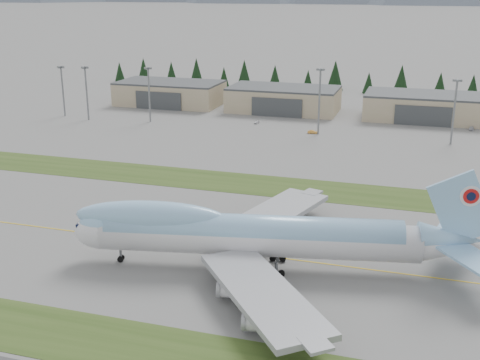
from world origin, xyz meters
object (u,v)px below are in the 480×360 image
(hangar_right, at_px, (424,107))
(service_vehicle_a, at_px, (257,124))
(boeing_747_freighter, at_px, (253,234))
(service_vehicle_b, at_px, (312,133))
(service_vehicle_c, at_px, (471,130))
(hangar_center, at_px, (284,99))
(hangar_left, at_px, (170,93))

(hangar_right, height_order, service_vehicle_a, hangar_right)
(boeing_747_freighter, distance_m, service_vehicle_a, 132.00)
(hangar_right, bearing_deg, boeing_747_freighter, -100.97)
(service_vehicle_a, xyz_separation_m, service_vehicle_b, (24.92, -10.59, 0.00))
(boeing_747_freighter, height_order, service_vehicle_c, boeing_747_freighter)
(hangar_center, height_order, service_vehicle_b, hangar_center)
(service_vehicle_a, bearing_deg, hangar_left, 154.54)
(service_vehicle_c, bearing_deg, service_vehicle_b, -151.63)
(hangar_left, bearing_deg, service_vehicle_a, -29.46)
(service_vehicle_a, height_order, service_vehicle_c, service_vehicle_c)
(service_vehicle_a, relative_size, service_vehicle_c, 0.82)
(hangar_left, bearing_deg, hangar_right, 0.00)
(hangar_center, relative_size, service_vehicle_c, 11.40)
(hangar_center, height_order, hangar_right, same)
(boeing_747_freighter, bearing_deg, service_vehicle_c, 59.99)
(hangar_center, relative_size, service_vehicle_a, 13.95)
(boeing_747_freighter, height_order, service_vehicle_a, boeing_747_freighter)
(boeing_747_freighter, height_order, service_vehicle_b, boeing_747_freighter)
(hangar_left, relative_size, service_vehicle_b, 12.92)
(service_vehicle_a, bearing_deg, service_vehicle_b, -19.03)
(hangar_center, xyz_separation_m, service_vehicle_a, (-4.59, -28.47, -5.39))
(service_vehicle_b, height_order, service_vehicle_c, service_vehicle_b)
(hangar_center, distance_m, service_vehicle_a, 29.34)
(service_vehicle_a, bearing_deg, hangar_center, 84.84)
(hangar_center, distance_m, hangar_right, 60.00)
(hangar_center, xyz_separation_m, service_vehicle_c, (78.53, -15.37, -5.39))
(hangar_center, height_order, service_vehicle_a, hangar_center)
(hangar_left, distance_m, hangar_right, 115.00)
(service_vehicle_b, bearing_deg, hangar_left, 55.41)
(hangar_left, bearing_deg, hangar_center, 0.00)
(hangar_right, height_order, service_vehicle_b, hangar_right)
(hangar_left, xyz_separation_m, hangar_right, (115.00, 0.00, 0.00))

